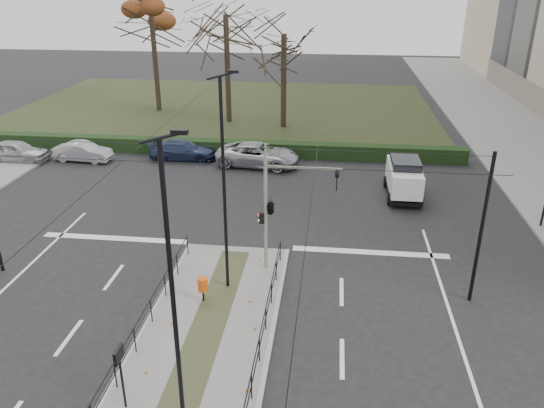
{
  "coord_description": "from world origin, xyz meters",
  "views": [
    {
      "loc": [
        4.02,
        -16.05,
        11.56
      ],
      "look_at": [
        1.51,
        5.57,
        2.09
      ],
      "focal_mm": 35.0,
      "sensor_mm": 36.0,
      "label": 1
    }
  ],
  "objects": [
    {
      "name": "hedge",
      "position": [
        -6.0,
        18.6,
        0.5
      ],
      "size": [
        38.0,
        1.0,
        1.0
      ],
      "primitive_type": "cube",
      "color": "black",
      "rests_on": "ground"
    },
    {
      "name": "info_panel",
      "position": [
        -1.51,
        -4.98,
        1.76
      ],
      "size": [
        0.12,
        0.54,
        2.06
      ],
      "color": "black",
      "rests_on": "median_island"
    },
    {
      "name": "park",
      "position": [
        -6.0,
        32.0,
        0.05
      ],
      "size": [
        38.0,
        26.0,
        0.1
      ],
      "primitive_type": "cube",
      "color": "#242D16",
      "rests_on": "ground"
    },
    {
      "name": "ground",
      "position": [
        0.0,
        0.0,
        0.0
      ],
      "size": [
        140.0,
        140.0,
        0.0
      ],
      "primitive_type": "plane",
      "color": "black",
      "rests_on": "ground"
    },
    {
      "name": "streetlamp_median_near",
      "position": [
        0.38,
        -5.49,
        4.41
      ],
      "size": [
        0.7,
        0.14,
        8.41
      ],
      "color": "black",
      "rests_on": "median_island"
    },
    {
      "name": "traffic_light",
      "position": [
        1.78,
        3.4,
        2.98
      ],
      "size": [
        3.31,
        1.9,
        4.87
      ],
      "color": "gray",
      "rests_on": "median_island"
    },
    {
      "name": "parked_car_first",
      "position": [
        -16.83,
        15.5,
        0.72
      ],
      "size": [
        4.25,
        1.76,
        1.44
      ],
      "primitive_type": "imported",
      "rotation": [
        0.0,
        0.0,
        1.56
      ],
      "color": "#A0A1A7",
      "rests_on": "ground"
    },
    {
      "name": "litter_bin",
      "position": [
        -0.53,
        0.55,
        0.84
      ],
      "size": [
        0.38,
        0.38,
        0.98
      ],
      "color": "black",
      "rests_on": "median_island"
    },
    {
      "name": "catenary",
      "position": [
        0.0,
        1.62,
        3.42
      ],
      "size": [
        20.0,
        34.0,
        6.0
      ],
      "color": "black",
      "rests_on": "ground"
    },
    {
      "name": "median_island",
      "position": [
        0.0,
        -2.5,
        0.07
      ],
      "size": [
        4.4,
        15.0,
        0.14
      ],
      "primitive_type": "cube",
      "color": "slate",
      "rests_on": "ground"
    },
    {
      "name": "parked_car_fourth",
      "position": [
        -0.69,
        16.53,
        0.75
      ],
      "size": [
        5.62,
        3.06,
        1.49
      ],
      "primitive_type": "imported",
      "rotation": [
        0.0,
        0.0,
        1.46
      ],
      "color": "#A0A1A7",
      "rests_on": "ground"
    },
    {
      "name": "bare_tree_center",
      "position": [
        -4.67,
        27.19,
        8.01
      ],
      "size": [
        7.61,
        7.61,
        11.34
      ],
      "color": "black",
      "rests_on": "park"
    },
    {
      "name": "parked_car_second",
      "position": [
        -12.47,
        16.12,
        0.64
      ],
      "size": [
        3.97,
        1.61,
        1.28
      ],
      "primitive_type": "imported",
      "rotation": [
        0.0,
        0.0,
        1.51
      ],
      "color": "#A0A1A7",
      "rests_on": "ground"
    },
    {
      "name": "sidewalk_east",
      "position": [
        18.0,
        22.0,
        0.07
      ],
      "size": [
        8.0,
        90.0,
        0.14
      ],
      "primitive_type": "cube",
      "color": "slate",
      "rests_on": "ground"
    },
    {
      "name": "streetlamp_median_far",
      "position": [
        0.21,
        1.68,
        4.45
      ],
      "size": [
        0.71,
        0.14,
        8.47
      ],
      "color": "black",
      "rests_on": "median_island"
    },
    {
      "name": "bare_tree_near",
      "position": [
        0.05,
        26.04,
        6.82
      ],
      "size": [
        5.44,
        5.44,
        9.65
      ],
      "color": "black",
      "rests_on": "park"
    },
    {
      "name": "white_van",
      "position": [
        8.15,
        12.33,
        1.16
      ],
      "size": [
        1.88,
        4.02,
        2.21
      ],
      "color": "white",
      "rests_on": "ground"
    },
    {
      "name": "median_railing",
      "position": [
        0.0,
        -2.6,
        0.98
      ],
      "size": [
        4.14,
        13.24,
        0.92
      ],
      "color": "black",
      "rests_on": "median_island"
    },
    {
      "name": "parked_car_third",
      "position": [
        -5.92,
        17.21,
        0.65
      ],
      "size": [
        4.55,
        2.02,
        1.3
      ],
      "primitive_type": "imported",
      "rotation": [
        0.0,
        0.0,
        1.62
      ],
      "color": "#202B4A",
      "rests_on": "ground"
    }
  ]
}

